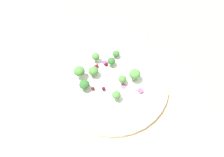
{
  "coord_description": "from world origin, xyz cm",
  "views": [
    {
      "loc": [
        33.19,
        9.15,
        48.96
      ],
      "look_at": [
        0.87,
        1.39,
        2.7
      ],
      "focal_mm": 37.14,
      "sensor_mm": 36.0,
      "label": 1
    }
  ],
  "objects": [
    {
      "name": "plate",
      "position": [
        0.87,
        1.39,
        0.86
      ],
      "size": [
        28.36,
        28.36,
        1.7
      ],
      "color": "white",
      "rests_on": "ground_plane"
    },
    {
      "name": "broccoli_floret_7",
      "position": [
        4.46,
        -4.57,
        3.12
      ],
      "size": [
        2.57,
        2.57,
        2.6
      ],
      "color": "#8EB77A",
      "rests_on": "plate"
    },
    {
      "name": "dressing_pool",
      "position": [
        0.87,
        1.39,
        1.3
      ],
      "size": [
        16.45,
        16.45,
        0.2
      ],
      "primitive_type": "cylinder",
      "color": "white",
      "rests_on": "plate"
    },
    {
      "name": "cranberry_1",
      "position": [
        4.39,
        -2.51,
        2.05
      ],
      "size": [
        0.81,
        0.81,
        0.81
      ],
      "primitive_type": "sphere",
      "color": "#4C0A14",
      "rests_on": "plate"
    },
    {
      "name": "cranberry_4",
      "position": [
        -0.51,
        -4.48,
        2.02
      ],
      "size": [
        0.97,
        0.97,
        0.97
      ],
      "primitive_type": "sphere",
      "color": "#4C0A14",
      "rests_on": "plate"
    },
    {
      "name": "cranberry_2",
      "position": [
        3.83,
        -0.05,
        2.07
      ],
      "size": [
        0.94,
        0.94,
        0.94
      ],
      "primitive_type": "sphere",
      "color": "#4C0A14",
      "rests_on": "plate"
    },
    {
      "name": "broccoli_floret_8",
      "position": [
        -0.08,
        -3.58,
        3.11
      ],
      "size": [
        2.59,
        2.59,
        2.62
      ],
      "color": "#9EC684",
      "rests_on": "plate"
    },
    {
      "name": "ground_plane",
      "position": [
        0.0,
        0.0,
        -1.0
      ],
      "size": [
        180.0,
        180.0,
        2.0
      ],
      "primitive_type": "cube",
      "color": "tan"
    },
    {
      "name": "broccoli_floret_5",
      "position": [
        -4.32,
        -0.16,
        2.92
      ],
      "size": [
        2.14,
        2.14,
        2.17
      ],
      "color": "#9EC684",
      "rests_on": "plate"
    },
    {
      "name": "cranberry_3",
      "position": [
        -3.83,
        -1.33,
        1.74
      ],
      "size": [
        0.94,
        0.94,
        0.94
      ],
      "primitive_type": "sphere",
      "color": "#4C0A14",
      "rests_on": "plate"
    },
    {
      "name": "broccoli_floret_2",
      "position": [
        -7.41,
        0.53,
        2.62
      ],
      "size": [
        2.02,
        2.02,
        2.05
      ],
      "color": "#8EB77A",
      "rests_on": "plate"
    },
    {
      "name": "broccoli_floret_6",
      "position": [
        -4.79,
        -4.39,
        3.05
      ],
      "size": [
        2.18,
        2.18,
        2.2
      ],
      "color": "#8EB77A",
      "rests_on": "plate"
    },
    {
      "name": "onion_bit_2",
      "position": [
        2.16,
        8.76,
        1.83
      ],
      "size": [
        1.69,
        1.71,
        0.37
      ],
      "primitive_type": "cube",
      "rotation": [
        0.0,
        0.0,
        2.5
      ],
      "color": "#934C84",
      "rests_on": "plate"
    },
    {
      "name": "broccoli_floret_4",
      "position": [
        5.53,
        3.54,
        3.12
      ],
      "size": [
        2.1,
        2.1,
        2.12
      ],
      "color": "#ADD18E",
      "rests_on": "plate"
    },
    {
      "name": "broccoli_floret_1",
      "position": [
        1.21,
        -6.89,
        3.54
      ],
      "size": [
        2.82,
        2.82,
        2.85
      ],
      "color": "#ADD18E",
      "rests_on": "plate"
    },
    {
      "name": "onion_bit_1",
      "position": [
        1.66,
        4.48,
        1.54
      ],
      "size": [
        1.5,
        1.39,
        0.46
      ],
      "primitive_type": "cube",
      "rotation": [
        0.0,
        0.0,
        2.83
      ],
      "color": "#A35B93",
      "rests_on": "plate"
    },
    {
      "name": "onion_bit_0",
      "position": [
        -2.64,
        -4.06,
        1.49
      ],
      "size": [
        1.52,
        1.45,
        0.34
      ],
      "primitive_type": "cube",
      "rotation": [
        0.0,
        0.0,
        0.9
      ],
      "color": "#934C84",
      "rests_on": "plate"
    },
    {
      "name": "fork",
      "position": [
        -15.89,
        6.7,
        0.25
      ],
      "size": [
        18.68,
        3.85,
        0.5
      ],
      "color": "silver",
      "rests_on": "ground_plane"
    },
    {
      "name": "onion_bit_3",
      "position": [
        -4.5,
        -1.85,
        1.6
      ],
      "size": [
        1.6,
        1.6,
        0.47
      ],
      "primitive_type": "cube",
      "rotation": [
        0.0,
        0.0,
        0.82
      ],
      "color": "#843D75",
      "rests_on": "plate"
    },
    {
      "name": "broccoli_floret_0",
      "position": [
        -1.19,
        6.67,
        3.46
      ],
      "size": [
        2.88,
        2.88,
        2.91
      ],
      "color": "#ADD18E",
      "rests_on": "plate"
    },
    {
      "name": "cranberry_0",
      "position": [
        -2.71,
        -3.55,
        1.9
      ],
      "size": [
        0.94,
        0.94,
        0.94
      ],
      "primitive_type": "sphere",
      "color": "maroon",
      "rests_on": "plate"
    },
    {
      "name": "broccoli_floret_3",
      "position": [
        0.68,
        3.95,
        3.02
      ],
      "size": [
        2.06,
        2.06,
        2.09
      ],
      "color": "#9EC684",
      "rests_on": "plate"
    }
  ]
}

